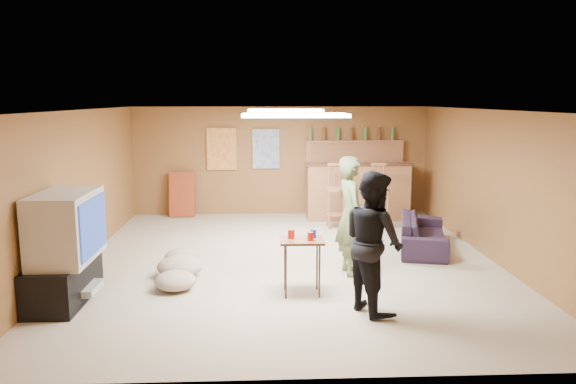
{
  "coord_description": "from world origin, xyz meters",
  "views": [
    {
      "loc": [
        -0.37,
        -7.94,
        2.36
      ],
      "look_at": [
        0.0,
        0.2,
        1.0
      ],
      "focal_mm": 35.0,
      "sensor_mm": 36.0,
      "label": 1
    }
  ],
  "objects_px": {
    "tv_body": "(66,226)",
    "tray_table": "(302,267)",
    "person_black": "(373,242)",
    "bar_counter": "(357,191)",
    "sofa": "(423,233)",
    "person_olive": "(351,216)"
  },
  "relations": [
    {
      "from": "tv_body",
      "to": "person_olive",
      "type": "distance_m",
      "value": 3.57
    },
    {
      "from": "sofa",
      "to": "person_olive",
      "type": "bearing_deg",
      "value": 145.62
    },
    {
      "from": "person_olive",
      "to": "sofa",
      "type": "height_order",
      "value": "person_olive"
    },
    {
      "from": "person_black",
      "to": "sofa",
      "type": "distance_m",
      "value": 2.93
    },
    {
      "from": "tv_body",
      "to": "person_olive",
      "type": "height_order",
      "value": "person_olive"
    },
    {
      "from": "tv_body",
      "to": "bar_counter",
      "type": "distance_m",
      "value": 6.09
    },
    {
      "from": "bar_counter",
      "to": "tray_table",
      "type": "relative_size",
      "value": 2.91
    },
    {
      "from": "bar_counter",
      "to": "tray_table",
      "type": "bearing_deg",
      "value": -107.95
    },
    {
      "from": "person_olive",
      "to": "sofa",
      "type": "xyz_separation_m",
      "value": [
        1.36,
        1.21,
        -0.55
      ]
    },
    {
      "from": "sofa",
      "to": "tray_table",
      "type": "height_order",
      "value": "tray_table"
    },
    {
      "from": "tv_body",
      "to": "tray_table",
      "type": "bearing_deg",
      "value": 2.34
    },
    {
      "from": "tray_table",
      "to": "person_black",
      "type": "bearing_deg",
      "value": -36.82
    },
    {
      "from": "tv_body",
      "to": "person_olive",
      "type": "xyz_separation_m",
      "value": [
        3.46,
        0.9,
        -0.1
      ]
    },
    {
      "from": "bar_counter",
      "to": "person_olive",
      "type": "distance_m",
      "value": 3.62
    },
    {
      "from": "bar_counter",
      "to": "tray_table",
      "type": "height_order",
      "value": "bar_counter"
    },
    {
      "from": "tv_body",
      "to": "tray_table",
      "type": "xyz_separation_m",
      "value": [
        2.75,
        0.11,
        -0.56
      ]
    },
    {
      "from": "tray_table",
      "to": "bar_counter",
      "type": "bearing_deg",
      "value": 72.05
    },
    {
      "from": "person_black",
      "to": "tray_table",
      "type": "height_order",
      "value": "person_black"
    },
    {
      "from": "person_olive",
      "to": "person_black",
      "type": "bearing_deg",
      "value": 173.65
    },
    {
      "from": "sofa",
      "to": "person_black",
      "type": "bearing_deg",
      "value": 166.76
    },
    {
      "from": "tray_table",
      "to": "person_olive",
      "type": "bearing_deg",
      "value": 47.91
    },
    {
      "from": "bar_counter",
      "to": "sofa",
      "type": "height_order",
      "value": "bar_counter"
    }
  ]
}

